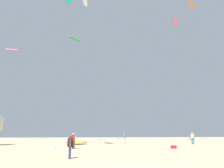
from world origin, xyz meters
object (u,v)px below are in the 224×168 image
Objects in this scene: person_right at (73,140)px; kite_aloft_2 at (12,50)px; person_left at (192,137)px; kite_grounded_near at (76,143)px; person_foreground at (70,145)px; kite_aloft_3 at (74,39)px; person_midground at (124,137)px; kite_aloft_5 at (192,5)px; cooler_box at (52,148)px; gear_bag at (174,147)px; kite_aloft_0 at (85,2)px; kite_aloft_1 at (176,22)px.

kite_aloft_2 is (-16.47, 24.80, 19.11)m from person_right.
kite_grounded_near is at bearing -72.71° from person_left.
kite_aloft_3 is at bearing -93.98° from person_foreground.
person_midground is 30.73m from kite_aloft_5.
gear_bag is (12.91, -0.29, 0.00)m from cooler_box.
person_midground is 0.55× the size of kite_aloft_3.
person_midground is at bearing -94.64° from person_left.
cooler_box is (-18.71, -7.43, -0.86)m from person_left.
kite_aloft_5 is (21.73, 23.61, 26.60)m from person_foreground.
kite_aloft_5 is (22.18, 14.88, 26.56)m from person_right.
kite_aloft_0 is (0.20, 16.14, 26.61)m from person_right.
kite_aloft_3 reaches higher than cooler_box.
kite_aloft_5 is at bearing -141.83° from person_foreground.
kite_aloft_1 is 1.17× the size of kite_aloft_3.
person_right is 0.48× the size of kite_grounded_near.
kite_aloft_0 is (-0.25, 24.88, 26.66)m from person_foreground.
kite_aloft_3 reaches higher than person_foreground.
kite_aloft_2 is at bearing -72.43° from person_foreground.
kite_aloft_5 reaches higher than kite_aloft_1.
kite_aloft_0 reaches higher than kite_aloft_3.
person_left is at bearing -27.30° from kite_aloft_3.
kite_aloft_0 is at bearing -13.68° from kite_aloft_3.
kite_aloft_5 is (38.65, -9.92, 7.45)m from kite_aloft_2.
person_foreground is at bearing -87.94° from kite_grounded_near.
person_foreground is 42.16m from kite_aloft_2.
person_foreground is 13.19m from gear_bag.
gear_bag is 28.16m from kite_aloft_1.
kite_grounded_near is (-16.73, 0.06, -0.83)m from person_left.
kite_aloft_2 reaches higher than person_right.
kite_aloft_3 is 25.33m from kite_aloft_5.
kite_aloft_5 is at bearing 37.93° from person_midground.
person_foreground is at bearing -63.23° from kite_aloft_2.
gear_bag is 29.04m from kite_aloft_3.
person_right is 0.49× the size of kite_aloft_2.
person_left is 16.75m from kite_grounded_near.
person_right is 0.63× the size of kite_aloft_5.
person_midground is 1.05× the size of person_right.
person_left is 42.06m from kite_aloft_2.
kite_aloft_3 is at bearing -29.18° from kite_aloft_2.
person_left is at bearing -41.59° from person_right.
person_foreground is 31.71m from kite_aloft_3.
kite_grounded_near is 1.02× the size of kite_aloft_2.
kite_grounded_near is at bearing -92.07° from kite_aloft_0.
kite_aloft_3 is at bearing 172.59° from kite_aloft_1.
cooler_box and gear_bag have the same top height.
kite_aloft_5 is at bearing 32.03° from cooler_box.
kite_aloft_5 is (22.31, 7.71, 27.33)m from kite_grounded_near.
kite_aloft_5 is at bearing -14.39° from kite_aloft_2.
person_midground is 0.98× the size of person_left.
kite_aloft_5 is at bearing -3.29° from kite_aloft_0.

